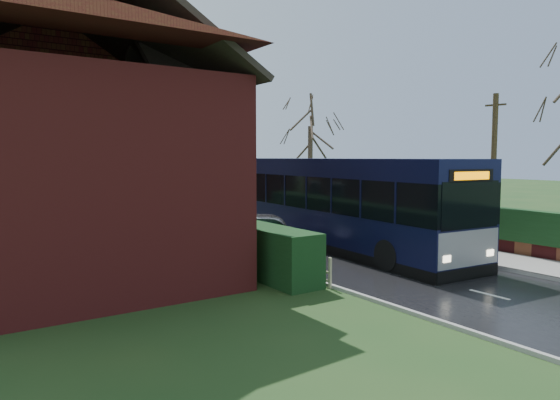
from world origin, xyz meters
TOP-DOWN VIEW (x-y plane):
  - ground at (0.00, 0.00)m, footprint 140.00×140.00m
  - road at (0.00, 10.00)m, footprint 6.00×100.00m
  - pavement at (4.25, 10.00)m, footprint 2.50×100.00m
  - kerb_right at (3.05, 10.00)m, footprint 0.12×100.00m
  - kerb_left at (-3.05, 10.00)m, footprint 0.12×100.00m
  - front_hedge at (-3.90, 5.00)m, footprint 1.20×16.00m
  - picket_fence at (-3.15, 5.00)m, footprint 0.10×16.00m
  - right_wall_hedge at (5.80, 10.00)m, footprint 0.60×50.00m
  - brick_house at (-8.73, 4.78)m, footprint 9.30×14.60m
  - bus at (1.38, 1.37)m, footprint 3.68×12.39m
  - car_silver at (-1.50, 2.96)m, footprint 2.89×4.78m
  - car_green at (-1.94, 2.39)m, footprint 2.08×4.72m
  - car_distant at (2.00, 36.38)m, footprint 1.61×4.31m
  - bus_stop_sign at (3.20, -1.92)m, footprint 0.17×0.42m
  - telegraph_pole at (5.80, -2.25)m, footprint 0.23×0.80m
  - tree_right_far at (6.90, 11.03)m, footprint 4.21×4.21m

SIDE VIEW (x-z plane):
  - ground at x=0.00m, z-range 0.00..0.00m
  - road at x=0.00m, z-range 0.00..0.02m
  - kerb_left at x=-3.05m, z-range 0.00..0.10m
  - pavement at x=4.25m, z-range 0.00..0.14m
  - kerb_right at x=3.05m, z-range 0.00..0.14m
  - picket_fence at x=-3.15m, z-range 0.00..0.90m
  - car_green at x=-1.94m, z-range 0.00..1.35m
  - car_distant at x=2.00m, z-range 0.00..1.41m
  - car_silver at x=-1.50m, z-range 0.00..1.52m
  - front_hedge at x=-3.90m, z-range 0.00..1.60m
  - right_wall_hedge at x=5.80m, z-range 0.12..1.92m
  - bus_stop_sign at x=3.20m, z-range 0.44..3.23m
  - bus at x=1.38m, z-range -0.02..3.70m
  - telegraph_pole at x=5.80m, z-range 0.04..6.29m
  - brick_house at x=-8.73m, z-range -0.77..9.53m
  - tree_right_far at x=6.90m, z-range 2.01..10.15m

